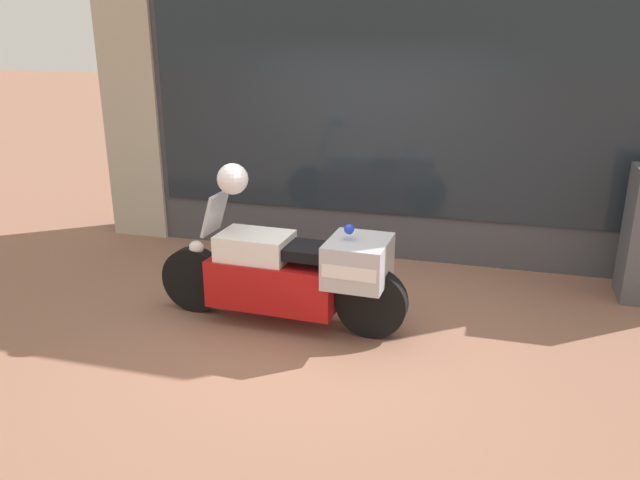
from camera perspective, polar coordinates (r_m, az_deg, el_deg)
name	(u,v)px	position (r m, az deg, el deg)	size (l,w,h in m)	color
ground_plane	(327,319)	(5.91, 0.62, -7.24)	(60.00, 60.00, 0.00)	#8E604C
shop_building	(341,86)	(7.37, 1.96, 13.89)	(6.80, 0.55, 3.92)	#424247
window_display	(395,214)	(7.54, 6.88, 2.40)	(5.60, 0.30, 2.05)	slate
paramedic_motorcycle	(293,273)	(5.63, -2.51, -3.00)	(2.38, 0.64, 1.19)	black
white_helmet	(233,179)	(5.59, -7.99, 5.55)	(0.28, 0.28, 0.28)	white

